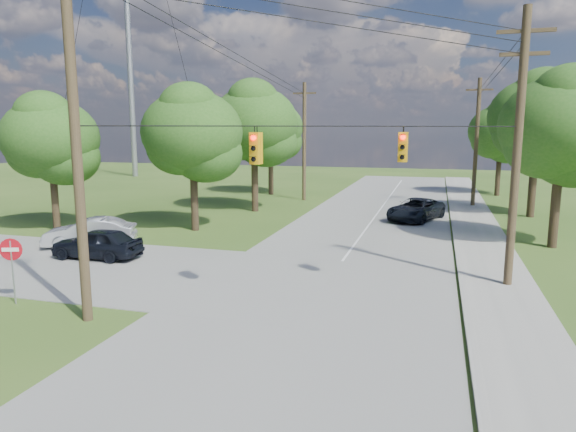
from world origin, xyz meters
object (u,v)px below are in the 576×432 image
(car_main_north, at_px, (416,209))
(do_not_enter_sign, at_px, (11,256))
(pole_north_w, at_px, (304,141))
(pole_sw, at_px, (75,125))
(pole_ne, at_px, (517,146))
(car_cross_dark, at_px, (97,243))
(car_cross_silver, at_px, (90,232))
(pole_north_e, at_px, (476,142))

(car_main_north, height_order, do_not_enter_sign, do_not_enter_sign)
(pole_north_w, bearing_deg, do_not_enter_sign, -96.01)
(pole_sw, relative_size, car_main_north, 2.28)
(pole_ne, bearing_deg, pole_sw, -150.62)
(car_cross_dark, bearing_deg, pole_north_w, 167.73)
(pole_sw, height_order, do_not_enter_sign, pole_sw)
(pole_sw, xyz_separation_m, car_cross_silver, (-6.58, 8.90, -5.44))
(pole_sw, height_order, pole_north_w, pole_sw)
(pole_ne, relative_size, car_main_north, 2.00)
(car_main_north, bearing_deg, car_cross_silver, -119.74)
(pole_ne, xyz_separation_m, car_cross_silver, (-20.08, 1.30, -4.68))
(car_cross_silver, distance_m, do_not_enter_sign, 8.92)
(pole_ne, distance_m, car_cross_silver, 20.66)
(pole_north_e, bearing_deg, car_cross_silver, -134.12)
(car_cross_dark, bearing_deg, pole_sw, 32.60)
(pole_ne, xyz_separation_m, car_cross_dark, (-18.19, -0.68, -4.71))
(pole_ne, relative_size, pole_north_w, 1.05)
(pole_north_e, xyz_separation_m, car_cross_dark, (-18.19, -22.68, -4.37))
(pole_ne, relative_size, pole_north_e, 1.05)
(pole_north_w, relative_size, do_not_enter_sign, 4.22)
(pole_sw, bearing_deg, pole_north_e, 65.48)
(pole_north_w, relative_size, car_cross_silver, 2.19)
(car_cross_dark, bearing_deg, pole_ne, 90.60)
(car_cross_silver, bearing_deg, do_not_enter_sign, -3.29)
(pole_ne, xyz_separation_m, pole_north_e, (-0.00, 22.00, -0.34))
(pole_north_w, bearing_deg, pole_ne, -57.71)
(pole_north_w, bearing_deg, car_cross_silver, -106.61)
(pole_north_w, height_order, car_main_north, pole_north_w)
(car_cross_dark, distance_m, car_main_north, 20.56)
(car_cross_dark, distance_m, car_cross_silver, 2.74)
(pole_sw, height_order, car_cross_dark, pole_sw)
(pole_sw, bearing_deg, pole_ne, 29.38)
(pole_north_e, xyz_separation_m, car_main_north, (-4.11, -7.71, -4.37))
(car_cross_dark, xyz_separation_m, do_not_enter_sign, (1.24, -6.32, 0.97))
(pole_sw, relative_size, car_cross_dark, 2.80)
(car_cross_dark, height_order, car_cross_silver, car_cross_silver)
(pole_north_e, distance_m, car_main_north, 9.77)
(pole_north_w, relative_size, car_cross_dark, 2.34)
(car_main_north, bearing_deg, do_not_enter_sign, -99.97)
(car_main_north, bearing_deg, pole_north_e, 83.10)
(pole_sw, bearing_deg, car_main_north, 66.77)
(pole_ne, bearing_deg, car_main_north, 106.03)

